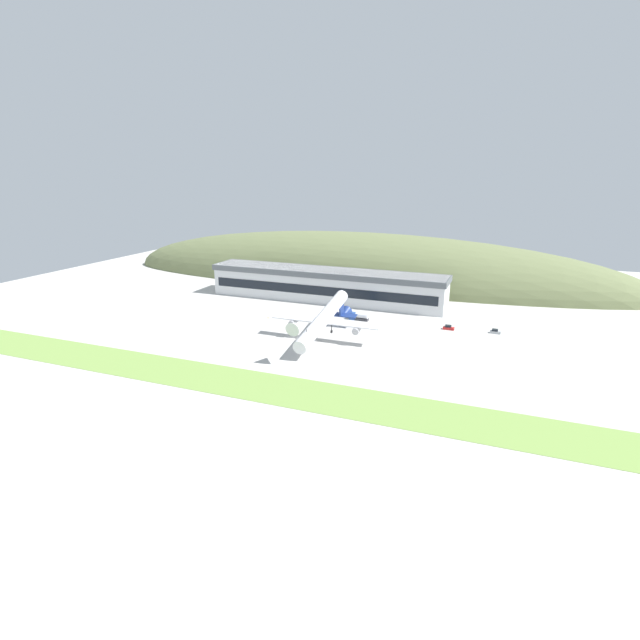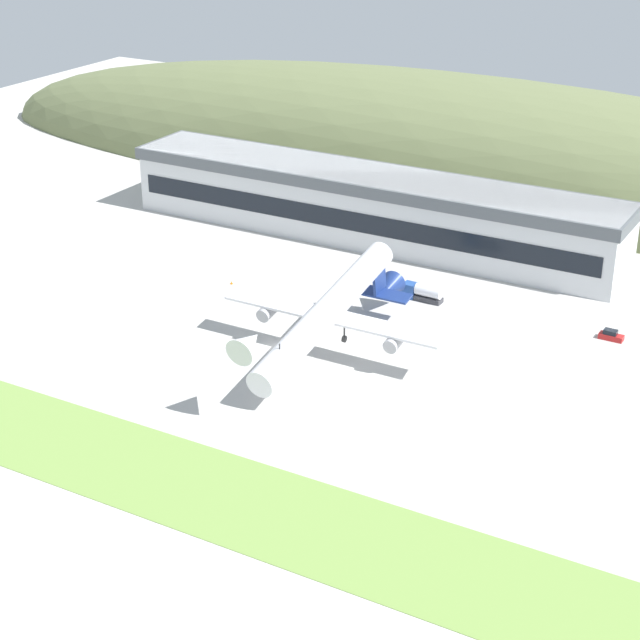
# 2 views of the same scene
# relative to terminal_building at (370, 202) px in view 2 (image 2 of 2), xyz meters

# --- Properties ---
(ground_plane) EXTENTS (351.56, 351.56, 0.00)m
(ground_plane) POSITION_rel_terminal_building_xyz_m (9.55, -51.63, -7.84)
(ground_plane) COLOR #B7B5AF
(grass_strip_foreground) EXTENTS (316.40, 17.46, 0.08)m
(grass_strip_foreground) POSITION_rel_terminal_building_xyz_m (9.55, -90.95, -7.80)
(grass_strip_foreground) COLOR #759947
(grass_strip_foreground) RESTS_ON ground_plane
(hill_backdrop) EXTENTS (274.93, 57.27, 49.55)m
(hill_backdrop) POSITION_rel_terminal_building_xyz_m (1.23, 45.53, -7.84)
(hill_backdrop) COLOR #667047
(hill_backdrop) RESTS_ON ground_plane
(terminal_building) EXTENTS (104.71, 16.80, 13.87)m
(terminal_building) POSITION_rel_terminal_building_xyz_m (0.00, 0.00, 0.00)
(terminal_building) COLOR silver
(terminal_building) RESTS_ON ground_plane
(cargo_airplane) EXTENTS (37.78, 49.32, 13.26)m
(cargo_airplane) POSITION_rel_terminal_building_xyz_m (18.77, -50.77, -0.18)
(cargo_airplane) COLOR silver
(service_car_1) EXTENTS (3.96, 1.69, 1.68)m
(service_car_1) POSITION_rel_terminal_building_xyz_m (55.88, -22.28, -7.14)
(service_car_1) COLOR #B21E1E
(service_car_1) RESTS_ON ground_plane
(fuel_truck) EXTENTS (7.54, 2.47, 3.02)m
(fuel_truck) POSITION_rel_terminal_building_xyz_m (22.33, -22.82, -6.38)
(fuel_truck) COLOR #264C99
(fuel_truck) RESTS_ON ground_plane
(traffic_cone_0) EXTENTS (0.52, 0.52, 0.58)m
(traffic_cone_0) POSITION_rel_terminal_building_xyz_m (-11.19, -33.47, -7.56)
(traffic_cone_0) COLOR orange
(traffic_cone_0) RESTS_ON ground_plane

